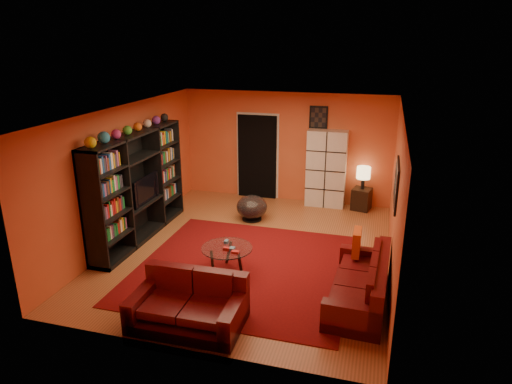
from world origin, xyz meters
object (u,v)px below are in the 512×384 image
(tv, at_px, (142,189))
(storage_cabinet, at_px, (326,169))
(coffee_table, at_px, (227,250))
(entertainment_unit, at_px, (138,186))
(sofa, at_px, (364,285))
(side_table, at_px, (361,199))
(bowl_chair, at_px, (252,207))
(table_lamp, at_px, (363,173))
(loveseat, at_px, (190,304))

(tv, distance_m, storage_cabinet, 4.24)
(tv, relative_size, coffee_table, 1.06)
(coffee_table, distance_m, storage_cabinet, 3.91)
(entertainment_unit, bearing_deg, coffee_table, -22.86)
(entertainment_unit, xyz_separation_m, tv, (0.05, 0.06, -0.07))
(sofa, height_order, coffee_table, sofa)
(coffee_table, distance_m, side_table, 4.16)
(bowl_chair, bearing_deg, coffee_table, -83.98)
(coffee_table, bearing_deg, bowl_chair, 96.02)
(bowl_chair, bearing_deg, sofa, -46.69)
(coffee_table, bearing_deg, table_lamp, 61.13)
(tv, distance_m, table_lamp, 4.89)
(sofa, bearing_deg, entertainment_unit, 166.55)
(coffee_table, height_order, storage_cabinet, storage_cabinet)
(entertainment_unit, relative_size, coffee_table, 3.48)
(side_table, bearing_deg, entertainment_unit, -146.36)
(entertainment_unit, distance_m, loveseat, 3.30)
(tv, xyz_separation_m, bowl_chair, (1.83, 1.38, -0.69))
(tv, xyz_separation_m, coffee_table, (2.07, -0.95, -0.59))
(tv, height_order, loveseat, tv)
(tv, distance_m, coffee_table, 2.36)
(bowl_chair, bearing_deg, loveseat, -86.54)
(entertainment_unit, distance_m, sofa, 4.64)
(sofa, distance_m, coffee_table, 2.31)
(table_lamp, bearing_deg, tv, -146.60)
(storage_cabinet, relative_size, table_lamp, 3.47)
(coffee_table, bearing_deg, side_table, 61.13)
(side_table, height_order, table_lamp, table_lamp)
(loveseat, height_order, bowl_chair, loveseat)
(loveseat, height_order, table_lamp, table_lamp)
(loveseat, height_order, side_table, loveseat)
(sofa, distance_m, bowl_chair, 3.69)
(tv, xyz_separation_m, sofa, (4.36, -1.30, -0.70))
(entertainment_unit, xyz_separation_m, coffee_table, (2.12, -0.90, -0.66))
(sofa, xyz_separation_m, table_lamp, (-0.27, 3.99, 0.58))
(storage_cabinet, height_order, side_table, storage_cabinet)
(storage_cabinet, height_order, bowl_chair, storage_cabinet)
(entertainment_unit, bearing_deg, loveseat, -48.87)
(tv, bearing_deg, loveseat, -140.21)
(tv, relative_size, loveseat, 0.60)
(entertainment_unit, xyz_separation_m, loveseat, (2.11, -2.42, -0.77))
(loveseat, relative_size, bowl_chair, 2.29)
(side_table, bearing_deg, bowl_chair, -149.86)
(tv, bearing_deg, side_table, -56.60)
(sofa, relative_size, loveseat, 1.29)
(entertainment_unit, bearing_deg, sofa, -15.75)
(entertainment_unit, bearing_deg, storage_cabinet, 40.47)
(sofa, height_order, table_lamp, table_lamp)
(sofa, bearing_deg, bowl_chair, 135.61)
(tv, relative_size, table_lamp, 1.77)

